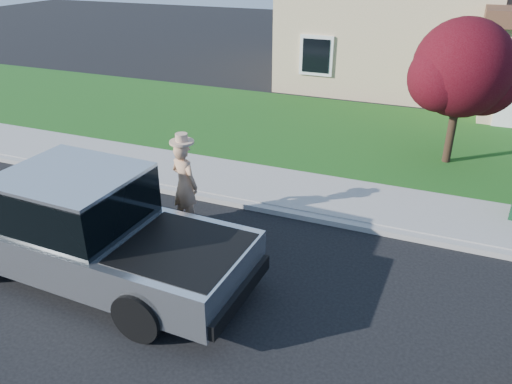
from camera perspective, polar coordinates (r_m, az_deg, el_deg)
ground at (r=8.79m, az=-2.27°, el=-11.29°), size 80.00×80.00×0.00m
curb at (r=10.81m, az=8.92°, el=-3.40°), size 40.00×0.20×0.12m
sidewalk at (r=11.76m, az=10.23°, el=-0.85°), size 40.00×2.00×0.15m
lawn at (r=15.86m, az=13.86°, el=5.99°), size 40.00×7.00×0.10m
house at (r=22.87m, az=19.04°, el=19.52°), size 14.00×11.30×6.85m
pickup_truck at (r=9.18m, az=-18.99°, el=-4.13°), size 6.17×2.47×2.00m
woman at (r=10.40m, az=-8.16°, el=1.04°), size 0.78×0.64×2.04m
ornamental_tree at (r=13.86m, az=22.64°, el=12.46°), size 2.74×2.47×3.76m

